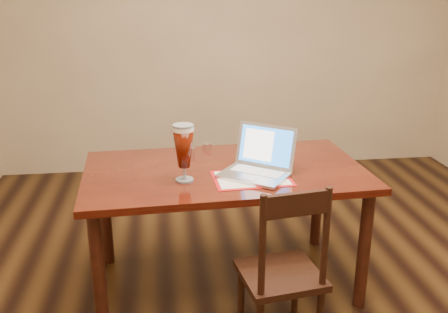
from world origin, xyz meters
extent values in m
plane|color=black|center=(0.00, 0.00, 0.00)|extent=(5.00, 5.00, 0.00)
cube|color=tan|center=(0.00, 2.50, 1.35)|extent=(4.50, 0.01, 2.70)
cube|color=#4E170A|center=(-0.31, 0.36, 0.74)|extent=(1.67, 0.99, 0.04)
cylinder|color=#37140D|center=(-1.02, -0.05, 0.36)|extent=(0.07, 0.07, 0.72)
cylinder|color=#37140D|center=(0.44, 0.03, 0.36)|extent=(0.07, 0.07, 0.72)
cylinder|color=#37140D|center=(-1.06, 0.70, 0.36)|extent=(0.07, 0.07, 0.72)
cylinder|color=#37140D|center=(0.41, 0.78, 0.36)|extent=(0.07, 0.07, 0.72)
cube|color=#AE1013|center=(-0.18, 0.19, 0.76)|extent=(0.44, 0.33, 0.00)
cube|color=silver|center=(-0.18, 0.19, 0.77)|extent=(0.40, 0.28, 0.00)
cube|color=#BCBCC1|center=(-0.17, 0.21, 0.77)|extent=(0.44, 0.41, 0.02)
cube|color=silver|center=(-0.14, 0.25, 0.78)|extent=(0.30, 0.27, 0.00)
cube|color=silver|center=(-0.21, 0.15, 0.78)|extent=(0.11, 0.11, 0.00)
cube|color=#BCBCC1|center=(-0.07, 0.33, 0.90)|extent=(0.33, 0.27, 0.24)
cube|color=blue|center=(-0.08, 0.33, 0.90)|extent=(0.29, 0.23, 0.20)
cube|color=white|center=(-0.11, 0.35, 0.91)|extent=(0.17, 0.14, 0.17)
cylinder|color=silver|center=(-0.55, 0.20, 0.77)|extent=(0.10, 0.10, 0.01)
cylinder|color=silver|center=(-0.55, 0.20, 0.81)|extent=(0.02, 0.02, 0.07)
cylinder|color=white|center=(-0.55, 0.20, 1.06)|extent=(0.11, 0.11, 0.02)
cylinder|color=silver|center=(-0.55, 0.20, 1.08)|extent=(0.11, 0.11, 0.01)
cylinder|color=silver|center=(-0.49, 0.67, 0.78)|extent=(0.06, 0.06, 0.04)
cylinder|color=silver|center=(-0.38, 0.75, 0.78)|extent=(0.06, 0.06, 0.04)
cube|color=black|center=(-0.10, -0.22, 0.40)|extent=(0.44, 0.42, 0.04)
cylinder|color=black|center=(-0.28, -0.10, 0.19)|extent=(0.04, 0.04, 0.38)
cylinder|color=black|center=(0.03, -0.05, 0.19)|extent=(0.04, 0.04, 0.38)
cylinder|color=black|center=(-0.23, -0.39, 0.67)|extent=(0.03, 0.03, 0.50)
cylinder|color=black|center=(0.08, -0.35, 0.67)|extent=(0.03, 0.03, 0.50)
cube|color=black|center=(-0.08, -0.37, 0.85)|extent=(0.32, 0.08, 0.11)
camera|label=1|loc=(-0.66, -2.35, 1.78)|focal=40.00mm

